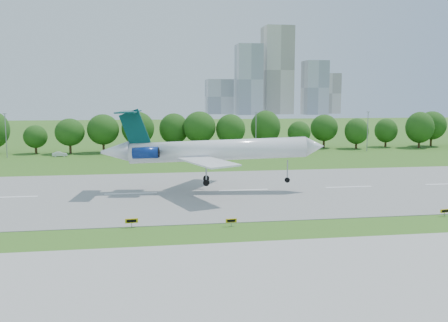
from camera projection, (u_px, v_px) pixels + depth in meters
ground at (281, 226)px, 65.35m from camera, size 600.00×600.00×0.00m
runway at (244, 190)px, 89.83m from camera, size 400.00×45.00×0.08m
taxiway at (331, 274)px, 47.72m from camera, size 400.00×23.00×0.08m
tree_line at (202, 131)px, 154.64m from camera, size 288.40×8.40×10.40m
light_poles at (197, 133)px, 144.44m from camera, size 175.90×0.25×12.19m
skyline at (273, 81)px, 459.44m from camera, size 127.00×52.00×80.00m
airliner at (207, 150)px, 88.06m from camera, size 39.68×28.72×13.34m
taxi_sign_left at (132, 221)px, 64.57m from camera, size 1.68×0.34×1.17m
taxi_sign_centre at (231, 221)px, 65.08m from camera, size 1.49×0.29×1.04m
taxi_sign_right at (445, 211)px, 70.63m from camera, size 1.45×0.39×1.02m
service_vehicle_a at (60, 154)px, 139.89m from camera, size 4.31×2.29×1.35m
service_vehicle_b at (200, 153)px, 143.97m from camera, size 3.41×1.72×1.12m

